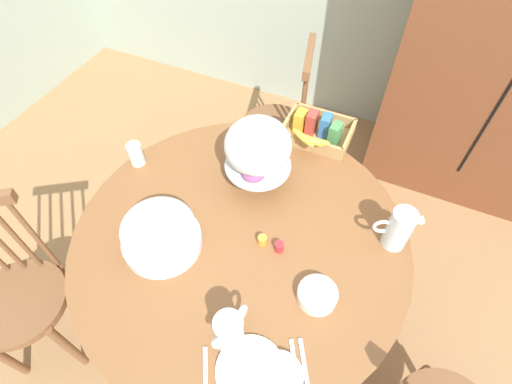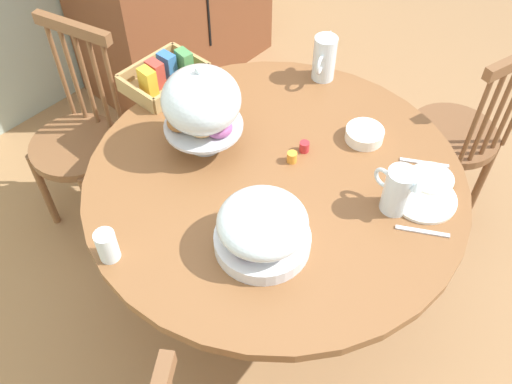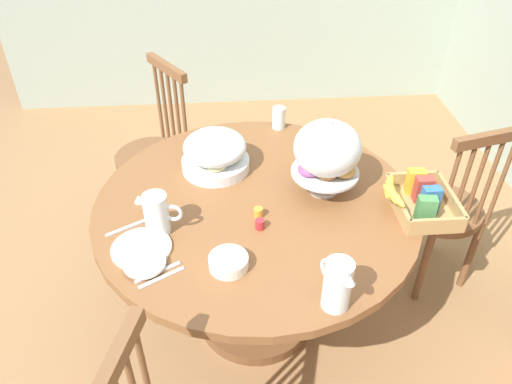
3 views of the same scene
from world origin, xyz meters
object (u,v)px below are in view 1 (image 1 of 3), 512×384
Objects in this scene: cereal_bowl at (317,295)px; drinking_glass at (136,154)px; windsor_chair_by_cabinet at (20,297)px; windsor_chair_near_window at (278,128)px; dining_table at (242,258)px; milk_pitcher at (230,333)px; china_plate_large at (250,371)px; fruit_platter_covered at (159,232)px; orange_juice_pitcher at (398,230)px; cereal_basket at (317,131)px; pastry_stand_with_dome at (258,148)px; china_plate_small at (279,375)px.

cereal_bowl is 0.99m from drinking_glass.
windsor_chair_by_cabinet reaches higher than cereal_bowl.
windsor_chair_by_cabinet is at bearing -112.58° from windsor_chair_near_window.
dining_table is at bearing 32.18° from windsor_chair_by_cabinet.
milk_pitcher is 0.80× the size of china_plate_large.
milk_pitcher is (0.40, -0.22, -0.01)m from fruit_platter_covered.
dining_table is 0.65m from orange_juice_pitcher.
windsor_chair_by_cabinet reaches higher than china_plate_large.
fruit_platter_covered reaches higher than cereal_basket.
windsor_chair_near_window is at bearing 103.58° from pastry_stand_with_dome.
china_plate_large is (0.50, -0.28, -0.08)m from fruit_platter_covered.
cereal_basket is at bearing 81.91° from dining_table.
cereal_basket is at bearing 102.84° from china_plate_small.
milk_pitcher is at bearing -86.77° from cereal_basket.
drinking_glass reaches higher than china_plate_small.
china_plate_large is 2.00× the size of drinking_glass.
dining_table is 0.57m from china_plate_small.
milk_pitcher is at bearing -73.09° from pastry_stand_with_dome.
windsor_chair_near_window is 5.56× the size of milk_pitcher.
fruit_platter_covered is at bearing -113.04° from cereal_basket.
windsor_chair_by_cabinet is at bearing -175.97° from china_plate_large.
windsor_chair_by_cabinet is at bearing -152.00° from orange_juice_pitcher.
china_plate_large is (-0.30, -0.65, -0.08)m from orange_juice_pitcher.
pastry_stand_with_dome is at bearing 112.47° from china_plate_large.
china_plate_large is (1.06, 0.07, 0.29)m from windsor_chair_by_cabinet.
windsor_chair_by_cabinet is at bearing -172.21° from milk_pitcher.
orange_juice_pitcher is at bearing 21.16° from dining_table.
dining_table is 1.36× the size of windsor_chair_by_cabinet.
pastry_stand_with_dome is 0.57m from drinking_glass.
pastry_stand_with_dome is at bearing -112.14° from cereal_basket.
orange_juice_pitcher is at bearing 60.18° from cereal_bowl.
fruit_platter_covered is 0.88m from orange_juice_pitcher.
cereal_basket reaches higher than china_plate_small.
drinking_glass is at bearing 143.91° from milk_pitcher.
orange_juice_pitcher is at bearing 65.02° from china_plate_large.
pastry_stand_with_dome reaches higher than drinking_glass.
fruit_platter_covered is 2.00× the size of china_plate_small.
cereal_bowl is at bearing 3.47° from fruit_platter_covered.
orange_juice_pitcher is at bearing 56.02° from milk_pitcher.
milk_pitcher is (0.20, -0.67, -0.12)m from pastry_stand_with_dome.
fruit_platter_covered is 0.61m from cereal_bowl.
windsor_chair_near_window is at bearing 102.65° from dining_table.
fruit_platter_covered is at bearing 150.86° from china_plate_large.
milk_pitcher is 0.34m from cereal_bowl.
windsor_chair_by_cabinet reaches higher than drinking_glass.
china_plate_large is at bearing -114.98° from orange_juice_pitcher.
china_plate_small is (0.39, -0.71, -0.18)m from pastry_stand_with_dome.
windsor_chair_by_cabinet reaches higher than china_plate_small.
dining_table is at bearing -77.35° from windsor_chair_near_window.
dining_table is 0.48m from pastry_stand_with_dome.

